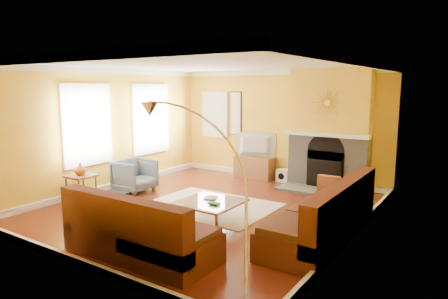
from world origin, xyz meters
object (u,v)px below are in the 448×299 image
Objects in this scene: sectional_sofa at (235,204)px; media_console at (255,167)px; armchair at (135,175)px; arc_lamp at (199,205)px; coffee_table at (210,212)px; side_table at (82,189)px.

sectional_sofa is 3.85× the size of media_console.
armchair is 4.96m from arc_lamp.
armchair reaches higher than coffee_table.
media_console is 4.22m from side_table.
armchair is (-2.63, 0.83, 0.16)m from coffee_table.
arc_lamp reaches higher than media_console.
armchair reaches higher than media_console.
arc_lamp is (0.78, -1.96, 0.61)m from sectional_sofa.
sectional_sofa reaches higher than media_console.
media_console is 1.82× the size of side_table.
coffee_table is at bearing -73.12° from media_console.
media_console and side_table have the same top height.
sectional_sofa reaches higher than coffee_table.
coffee_table is 2.59m from arc_lamp.
sectional_sofa is 3.85× the size of coffee_table.
armchair is 0.37× the size of arc_lamp.
media_console is (-1.04, 3.41, 0.08)m from coffee_table.
arc_lamp reaches higher than armchair.
arc_lamp is at bearing -125.98° from armchair.
coffee_table is at bearing 123.10° from arc_lamp.
coffee_table is at bearing 170.95° from sectional_sofa.
arc_lamp reaches higher than side_table.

